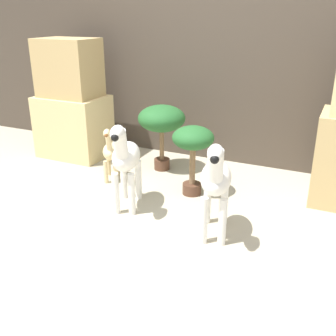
% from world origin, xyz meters
% --- Properties ---
extents(ground_plane, '(14.00, 14.00, 0.00)m').
position_xyz_m(ground_plane, '(0.00, 0.00, 0.00)').
color(ground_plane, '#B2A88E').
extents(wall_back, '(6.40, 0.08, 2.20)m').
position_xyz_m(wall_back, '(0.00, 1.60, 1.10)').
color(wall_back, '#473D33').
rests_on(wall_back, ground_plane).
extents(rock_pillar_left, '(0.66, 0.47, 1.15)m').
position_xyz_m(rock_pillar_left, '(-1.32, 1.08, 0.52)').
color(rock_pillar_left, '#DBC184').
rests_on(rock_pillar_left, ground_plane).
extents(zebra_right, '(0.29, 0.52, 0.69)m').
position_xyz_m(zebra_right, '(0.48, 0.18, 0.40)').
color(zebra_right, white).
rests_on(zebra_right, ground_plane).
extents(zebra_left, '(0.30, 0.52, 0.69)m').
position_xyz_m(zebra_left, '(-0.24, 0.28, 0.40)').
color(zebra_left, white).
rests_on(zebra_left, ground_plane).
extents(giraffe_figurine, '(0.24, 0.36, 0.50)m').
position_xyz_m(giraffe_figurine, '(-0.63, 0.69, 0.26)').
color(giraffe_figurine, beige).
rests_on(giraffe_figurine, ground_plane).
extents(potted_palm_front, '(0.33, 0.33, 0.56)m').
position_xyz_m(potted_palm_front, '(0.11, 0.71, 0.43)').
color(potted_palm_front, '#513323').
rests_on(potted_palm_front, ground_plane).
extents(potted_palm_back, '(0.43, 0.43, 0.61)m').
position_xyz_m(potted_palm_back, '(-0.34, 1.10, 0.46)').
color(potted_palm_back, '#513323').
rests_on(potted_palm_back, ground_plane).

